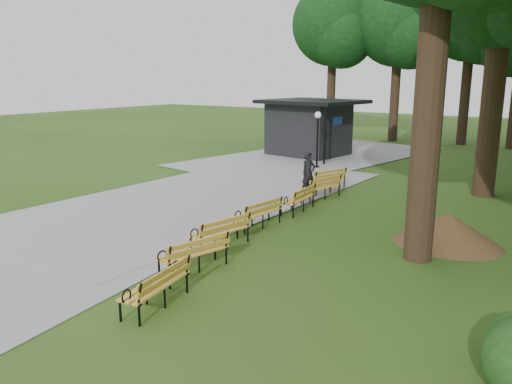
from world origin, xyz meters
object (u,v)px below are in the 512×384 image
Objects in this scene: bench_5 at (321,187)px; bench_3 at (257,213)px; lamp_post at (318,127)px; dirt_mound at (448,229)px; bench_6 at (326,179)px; kiosk at (309,128)px; bench_4 at (298,199)px; bench_2 at (220,231)px; person at (308,174)px; bench_0 at (155,286)px; bench_1 at (193,253)px.

bench_3 is at bearing 16.07° from bench_5.
lamp_post is 1.14× the size of dirt_mound.
bench_3 is 4.45m from bench_5.
kiosk is at bearing -127.18° from bench_6.
bench_4 is (5.71, -11.34, -1.16)m from kiosk.
bench_4 is at bearing -55.23° from kiosk.
bench_5 is (-0.29, 6.54, 0.00)m from bench_2.
lamp_post reaches higher than dirt_mound.
kiosk is 2.70× the size of bench_6.
person reaches higher than dirt_mound.
person is at bearing -65.86° from lamp_post.
person is 0.61× the size of lamp_post.
bench_4 is (-0.08, 4.40, 0.00)m from bench_2.
lamp_post is at bearing -173.38° from bench_0.
lamp_post is 1.48× the size of bench_1.
bench_6 is at bearing -179.83° from bench_0.
kiosk reaches higher than bench_0.
bench_4 is at bearing 20.38° from bench_5.
bench_2 is at bearing 25.61° from bench_6.
bench_4 is (0.11, 2.31, 0.00)m from bench_3.
bench_2 is at bearing -171.47° from bench_0.
dirt_mound is at bearing 73.16° from bench_6.
lamp_post is at bearing 45.37° from person.
dirt_mound is at bearing -40.02° from kiosk.
dirt_mound is 6.07m from bench_5.
person reaches higher than bench_2.
kiosk reaches higher than bench_6.
person is at bearing -156.77° from bench_1.
bench_3 is (-0.19, 2.09, 0.00)m from bench_2.
dirt_mound reaches higher than bench_0.
bench_4 is (0.84, -2.31, -0.42)m from person.
bench_2 is at bearing 17.27° from bench_5.
bench_0 is 8.09m from bench_4.
bench_3 is (3.19, -10.09, -1.61)m from lamp_post.
bench_1 is at bearing -149.01° from person.
kiosk is 12.75m from bench_4.
person is 10.29m from kiosk.
bench_5 is (5.50, -9.20, -1.16)m from kiosk.
kiosk is 10.78m from bench_5.
person is at bearing -177.99° from bench_0.
bench_1 is (1.44, -8.40, -0.42)m from person.
bench_5 is (3.08, -5.64, -1.61)m from lamp_post.
bench_1 and bench_4 have the same top height.
dirt_mound is (10.85, -12.08, -1.16)m from kiosk.
lamp_post is at bearing -47.83° from kiosk.
lamp_post is 14.50m from bench_1.
dirt_mound is at bearing 77.27° from bench_4.
kiosk reaches higher than bench_2.
bench_3 is (-5.25, -1.58, -0.00)m from dirt_mound.
lamp_post is 1.48× the size of bench_4.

